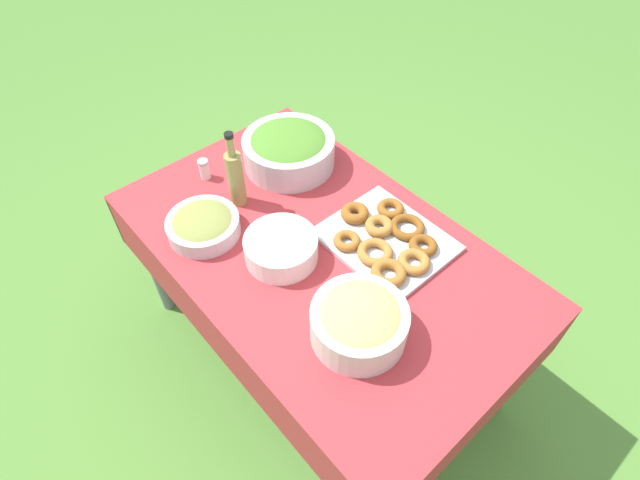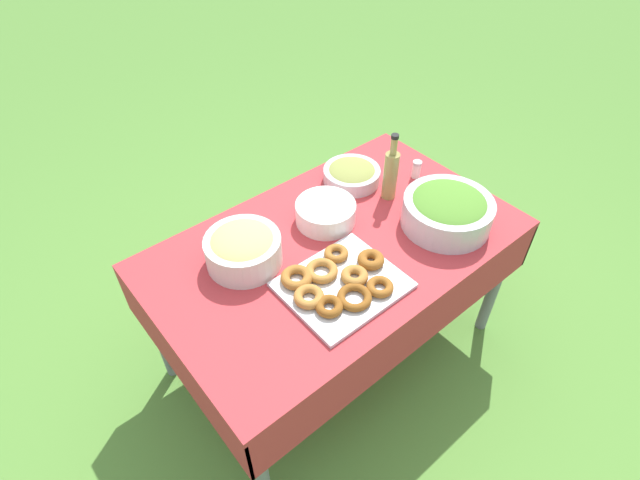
# 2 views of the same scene
# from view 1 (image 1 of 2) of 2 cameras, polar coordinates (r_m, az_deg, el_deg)

# --- Properties ---
(ground_plane) EXTENTS (14.00, 14.00, 0.00)m
(ground_plane) POSITION_cam_1_polar(r_m,az_deg,el_deg) (2.19, -0.02, -12.52)
(ground_plane) COLOR #568C38
(picnic_table) EXTENTS (1.39, 0.85, 0.68)m
(picnic_table) POSITION_cam_1_polar(r_m,az_deg,el_deg) (1.70, -0.03, -2.79)
(picnic_table) COLOR #B73338
(picnic_table) RESTS_ON ground_plane
(salad_bowl) EXTENTS (0.34, 0.34, 0.14)m
(salad_bowl) POSITION_cam_1_polar(r_m,az_deg,el_deg) (1.90, -3.59, 10.38)
(salad_bowl) COLOR silver
(salad_bowl) RESTS_ON picnic_table
(pasta_bowl) EXTENTS (0.27, 0.27, 0.13)m
(pasta_bowl) POSITION_cam_1_polar(r_m,az_deg,el_deg) (1.39, 4.50, -9.21)
(pasta_bowl) COLOR silver
(pasta_bowl) RESTS_ON picnic_table
(donut_platter) EXTENTS (0.40, 0.34, 0.05)m
(donut_platter) POSITION_cam_1_polar(r_m,az_deg,el_deg) (1.64, 7.61, 0.02)
(donut_platter) COLOR silver
(donut_platter) RESTS_ON picnic_table
(plate_stack) EXTENTS (0.23, 0.23, 0.08)m
(plate_stack) POSITION_cam_1_polar(r_m,az_deg,el_deg) (1.58, -4.47, -0.94)
(plate_stack) COLOR white
(plate_stack) RESTS_ON picnic_table
(olive_oil_bottle) EXTENTS (0.06, 0.06, 0.29)m
(olive_oil_bottle) POSITION_cam_1_polar(r_m,az_deg,el_deg) (1.73, -9.63, 7.16)
(olive_oil_bottle) COLOR #998E4C
(olive_oil_bottle) RESTS_ON picnic_table
(olive_bowl) EXTENTS (0.24, 0.24, 0.08)m
(olive_bowl) POSITION_cam_1_polar(r_m,az_deg,el_deg) (1.69, -13.21, 1.73)
(olive_bowl) COLOR silver
(olive_bowl) RESTS_ON picnic_table
(salt_shaker) EXTENTS (0.04, 0.04, 0.08)m
(salt_shaker) POSITION_cam_1_polar(r_m,az_deg,el_deg) (1.90, -13.09, 7.90)
(salt_shaker) COLOR white
(salt_shaker) RESTS_ON picnic_table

